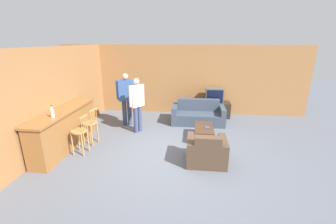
{
  "coord_description": "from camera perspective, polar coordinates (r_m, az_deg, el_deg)",
  "views": [
    {
      "loc": [
        0.47,
        -5.03,
        2.75
      ],
      "look_at": [
        -0.19,
        0.86,
        0.85
      ],
      "focal_mm": 24.0,
      "sensor_mm": 36.0,
      "label": 1
    }
  ],
  "objects": [
    {
      "name": "bar_chair_near",
      "position": [
        6.0,
        -21.49,
        -5.12
      ],
      "size": [
        0.41,
        0.41,
        1.01
      ],
      "color": "#B77F42",
      "rests_on": "ground_plane"
    },
    {
      "name": "tv_unit",
      "position": [
        8.57,
        11.45,
        0.67
      ],
      "size": [
        1.19,
        0.52,
        0.56
      ],
      "color": "#2D2319",
      "rests_on": "ground_plane"
    },
    {
      "name": "armchair_near",
      "position": [
        5.36,
        9.75,
        -9.92
      ],
      "size": [
        0.9,
        0.8,
        0.77
      ],
      "color": "#4C3828",
      "rests_on": "ground_plane"
    },
    {
      "name": "bar_counter",
      "position": [
        6.5,
        -24.65,
        -3.93
      ],
      "size": [
        0.55,
        2.57,
        1.04
      ],
      "color": "brown",
      "rests_on": "ground_plane"
    },
    {
      "name": "bottle",
      "position": [
        5.82,
        -27.35,
        0.03
      ],
      "size": [
        0.08,
        0.08,
        0.29
      ],
      "color": "silver",
      "rests_on": "bar_counter"
    },
    {
      "name": "wall_back",
      "position": [
        8.69,
        3.21,
        8.16
      ],
      "size": [
        9.4,
        0.08,
        2.6
      ],
      "color": "#9E6B3D",
      "rests_on": "ground_plane"
    },
    {
      "name": "wall_left",
      "position": [
        7.41,
        -23.23,
        5.06
      ],
      "size": [
        0.08,
        8.53,
        2.6
      ],
      "color": "#9E6B3D",
      "rests_on": "ground_plane"
    },
    {
      "name": "book_on_table",
      "position": [
        6.46,
        9.95,
        -3.92
      ],
      "size": [
        0.15,
        0.14,
        0.02
      ],
      "color": "navy",
      "rests_on": "coffee_table"
    },
    {
      "name": "tv",
      "position": [
        8.42,
        11.68,
        4.2
      ],
      "size": [
        0.64,
        0.41,
        0.53
      ],
      "color": "#4C4C4C",
      "rests_on": "tv_unit"
    },
    {
      "name": "coffee_table",
      "position": [
        6.53,
        9.12,
        -4.28
      ],
      "size": [
        0.52,
        0.99,
        0.38
      ],
      "color": "#472D1E",
      "rests_on": "ground_plane"
    },
    {
      "name": "person_by_counter",
      "position": [
        6.87,
        -7.88,
        2.45
      ],
      "size": [
        0.4,
        0.48,
        1.68
      ],
      "color": "#384260",
      "rests_on": "ground_plane"
    },
    {
      "name": "ground_plane",
      "position": [
        5.76,
        0.93,
        -10.77
      ],
      "size": [
        24.0,
        24.0,
        0.0
      ],
      "primitive_type": "plane",
      "color": "#565B66"
    },
    {
      "name": "bar_chair_mid",
      "position": [
        6.48,
        -19.17,
        -3.17
      ],
      "size": [
        0.45,
        0.45,
        1.01
      ],
      "color": "#B77F42",
      "rests_on": "ground_plane"
    },
    {
      "name": "couch_far",
      "position": [
        7.82,
        7.65,
        -0.77
      ],
      "size": [
        1.78,
        0.85,
        0.79
      ],
      "color": "#384251",
      "rests_on": "ground_plane"
    },
    {
      "name": "person_by_window",
      "position": [
        7.49,
        -10.58,
        3.85
      ],
      "size": [
        0.59,
        0.31,
        1.75
      ],
      "color": "#384260",
      "rests_on": "ground_plane"
    }
  ]
}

